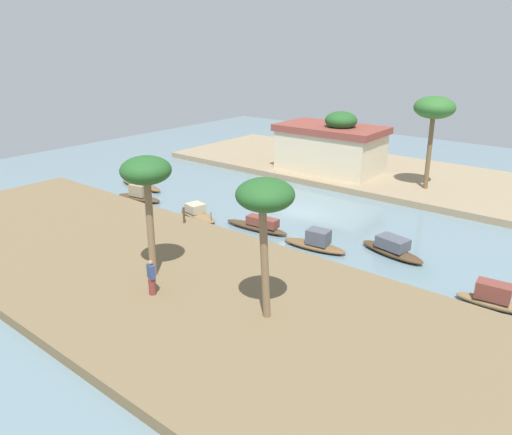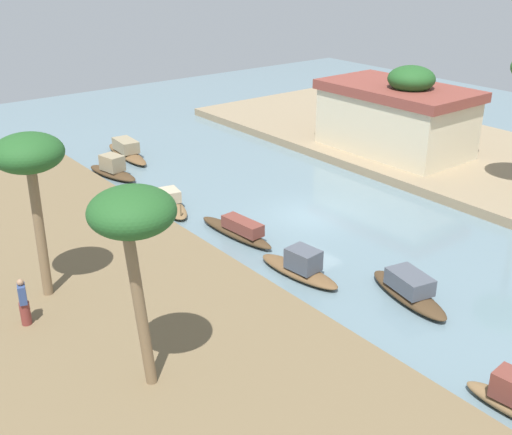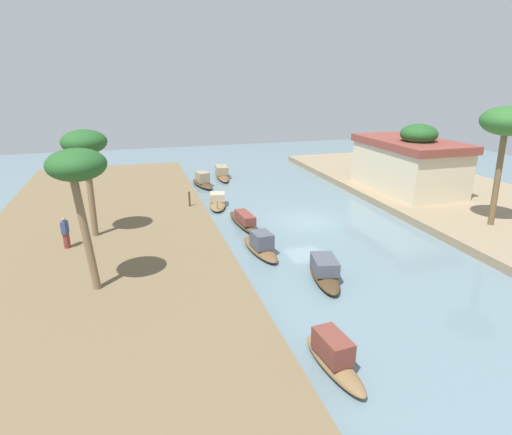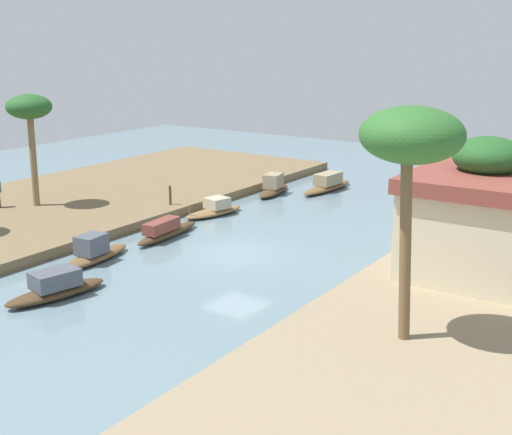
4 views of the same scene
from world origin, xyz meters
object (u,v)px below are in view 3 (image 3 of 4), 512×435
sampan_with_red_awning (261,246)px  mooring_post (189,199)px  sampan_upstream_small (218,202)px  sampan_open_hull (222,173)px  sampan_downstream_large (333,356)px  sampan_foreground (243,221)px  person_on_near_bank (66,234)px  palm_tree_right_short (419,135)px  riverside_building (408,164)px  palm_tree_left_near (84,146)px  sampan_with_tall_canopy (203,181)px  sampan_near_left_bank (324,271)px  palm_tree_left_far (77,170)px  palm_tree_right_tall (508,123)px

sampan_with_red_awning → mooring_post: bearing=-167.8°
sampan_upstream_small → sampan_open_hull: size_ratio=0.76×
sampan_with_red_awning → sampan_downstream_large: bearing=-9.1°
sampan_foreground → sampan_with_red_awning: sampan_with_red_awning is taller
sampan_upstream_small → person_on_near_bank: person_on_near_bank is taller
palm_tree_right_short → sampan_with_red_awning: bearing=-64.5°
person_on_near_bank → riverside_building: size_ratio=0.18×
sampan_upstream_small → palm_tree_left_near: palm_tree_left_near is taller
sampan_downstream_large → sampan_with_red_awning: sampan_with_red_awning is taller
sampan_upstream_small → sampan_downstream_large: bearing=12.0°
sampan_with_red_awning → riverside_building: riverside_building is taller
sampan_with_tall_canopy → palm_tree_right_short: 18.30m
sampan_with_tall_canopy → riverside_building: (7.63, 15.55, 2.13)m
sampan_with_tall_canopy → sampan_downstream_large: 25.77m
sampan_downstream_large → palm_tree_left_near: palm_tree_left_near is taller
sampan_near_left_bank → palm_tree_left_near: (-7.97, -10.92, 5.33)m
sampan_downstream_large → riverside_building: size_ratio=0.38×
sampan_with_red_awning → palm_tree_left_far: bearing=-78.0°
sampan_with_tall_canopy → palm_tree_right_tall: bearing=31.6°
sampan_near_left_bank → palm_tree_left_near: bearing=-114.2°
palm_tree_right_short → mooring_post: bearing=-94.1°
sampan_with_red_awning → palm_tree_right_short: bearing=109.3°
mooring_post → palm_tree_right_tall: bearing=62.2°
person_on_near_bank → sampan_downstream_large: bearing=-125.5°
palm_tree_left_far → sampan_downstream_large: bearing=48.1°
sampan_near_left_bank → palm_tree_left_far: (-1.07, -10.62, 5.42)m
sampan_near_left_bank → riverside_building: riverside_building is taller
palm_tree_right_short → sampan_open_hull: bearing=-131.0°
sampan_with_tall_canopy → sampan_open_hull: (-2.79, 2.34, -0.02)m
riverside_building → palm_tree_right_tall: bearing=-1.8°
sampan_downstream_large → palm_tree_right_tall: size_ratio=0.49×
palm_tree_left_far → sampan_upstream_small: bearing=146.8°
sampan_foreground → sampan_with_red_awning: bearing=-7.4°
sampan_with_red_awning → palm_tree_left_near: (-4.09, -8.88, 5.32)m
palm_tree_left_near → palm_tree_right_tall: palm_tree_right_tall is taller
sampan_open_hull → mooring_post: bearing=-20.1°
sampan_upstream_small → riverside_building: bearing=96.7°
sampan_foreground → palm_tree_left_far: size_ratio=0.77×
sampan_with_tall_canopy → sampan_with_red_awning: (15.70, 0.64, -0.01)m
mooring_post → palm_tree_left_near: 8.80m
sampan_downstream_large → sampan_with_tall_canopy: bearing=174.5°
sampan_upstream_small → sampan_downstream_large: 19.54m
sampan_near_left_bank → palm_tree_left_near: palm_tree_left_near is taller
sampan_with_tall_canopy → palm_tree_left_near: bearing=-46.6°
sampan_near_left_bank → palm_tree_right_short: 17.47m
sampan_downstream_large → palm_tree_right_short: 23.46m
person_on_near_bank → palm_tree_left_near: size_ratio=0.28×
sampan_foreground → palm_tree_left_far: palm_tree_left_far is taller
palm_tree_right_tall → riverside_building: bearing=179.0°
sampan_downstream_large → palm_tree_left_far: bearing=-137.8°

